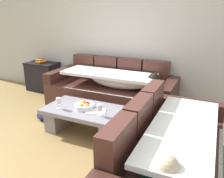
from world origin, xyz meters
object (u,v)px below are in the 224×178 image
Objects in this scene: wine_glass_near_left at (58,101)px; coffee_table at (85,117)px; couch_along_wall at (113,90)px; fruit_bowl at (85,106)px; wine_glass_near_right at (100,108)px; couch_near_window at (170,156)px; side_cabinet at (43,76)px; book_stack_on_cabinet at (41,61)px; crumpled_garment at (46,114)px; open_magazine at (96,111)px.

coffee_table is at bearing 24.76° from wine_glass_near_left.
couch_along_wall is 1.07m from fruit_bowl.
couch_near_window is at bearing -24.00° from wine_glass_near_right.
fruit_bowl is (0.03, -1.07, 0.09)m from couch_along_wall.
wine_glass_near_left is at bearing 75.60° from couch_near_window.
couch_near_window reaches higher than coffee_table.
side_cabinet is 3.09× the size of book_stack_on_cabinet.
wine_glass_near_right is at bearing -12.72° from crumpled_garment.
wine_glass_near_left is 1.00× the size of wine_glass_near_right.
wine_glass_near_left is 2.14m from book_stack_on_cabinet.
fruit_bowl is at bearing -34.47° from side_cabinet.
wine_glass_near_right is at bearing 66.00° from couch_near_window.
wine_glass_near_left is at bearing -43.26° from side_cabinet.
book_stack_on_cabinet is at bearing 173.05° from couch_along_wall.
couch_along_wall is 8.50× the size of open_magazine.
couch_near_window is at bearing -29.98° from book_stack_on_cabinet.
wine_glass_near_right is 0.71× the size of book_stack_on_cabinet.
crumpled_garment is (-0.51, 0.29, -0.44)m from wine_glass_near_left.
book_stack_on_cabinet is at bearing 132.28° from crumpled_garment.
side_cabinet is 0.36m from book_stack_on_cabinet.
coffee_table is at bearing 157.19° from wine_glass_near_right.
book_stack_on_cabinet reaches higher than wine_glass_near_right.
couch_along_wall is at bearing 48.47° from crumpled_garment.
wine_glass_near_left is 0.42× the size of crumpled_garment.
wine_glass_near_right is at bearing -22.81° from coffee_table.
couch_along_wall is 1.27m from crumpled_garment.
wine_glass_near_right is 0.18m from open_magazine.
coffee_table is at bearing 56.27° from fruit_bowl.
open_magazine is (-0.11, 0.10, -0.11)m from wine_glass_near_right.
open_magazine is 1.12m from crumpled_garment.
wine_glass_near_right is 2.62m from side_cabinet.
side_cabinet is 1.56m from crumpled_garment.
couch_near_window is 1.16m from wine_glass_near_right.
book_stack_on_cabinet is at bearing 137.15° from wine_glass_near_left.
wine_glass_near_right is (0.35, -1.19, 0.17)m from couch_along_wall.
couch_near_window is (1.40, -1.66, 0.01)m from couch_along_wall.
couch_along_wall is 1.17× the size of couch_near_window.
couch_along_wall and couch_near_window have the same top height.
wine_glass_near_left reaches higher than open_magazine.
book_stack_on_cabinet is 1.68m from crumpled_garment.
open_magazine is 1.20× the size of book_stack_on_cabinet.
crumpled_garment is (-1.06, 0.17, -0.33)m from open_magazine.
coffee_table is 0.89m from crumpled_garment.
wine_glass_near_left reaches higher than crumpled_garment.
couch_near_window is at bearing -18.24° from crumpled_garment.
couch_along_wall is at bearing 91.99° from coffee_table.
side_cabinet is at bearing 59.86° from couch_near_window.
side_cabinet is at bearing -5.74° from book_stack_on_cabinet.
wine_glass_near_right is at bearing -32.84° from side_cabinet.
wine_glass_near_left is 0.73m from crumpled_garment.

